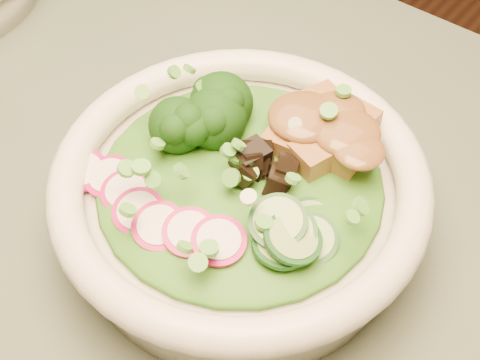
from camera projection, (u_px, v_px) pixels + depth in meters
The scene contains 10 objects.
dining_table at pixel (117, 287), 0.62m from camera, with size 1.20×0.80×0.75m.
salad_bowl at pixel (240, 197), 0.49m from camera, with size 0.27×0.27×0.07m.
lettuce_bed at pixel (240, 179), 0.48m from camera, with size 0.21×0.21×0.02m, color #205912.
broccoli_florets at pixel (197, 109), 0.50m from camera, with size 0.08×0.07×0.04m, color black, non-canonical shape.
radish_slices at pixel (154, 214), 0.45m from camera, with size 0.11×0.04×0.02m, color #AA0D4D, non-canonical shape.
cucumber_slices at pixel (287, 237), 0.43m from camera, with size 0.07×0.07×0.04m, color #96B967, non-canonical shape.
mushroom_heap at pixel (255, 160), 0.47m from camera, with size 0.07×0.07×0.04m, color black, non-canonical shape.
tofu_cubes at pixel (319, 138), 0.49m from camera, with size 0.09×0.06×0.04m, color brown, non-canonical shape.
peanut_sauce at pixel (320, 125), 0.48m from camera, with size 0.07×0.06×0.02m, color brown.
scallion_garnish at pixel (240, 156), 0.46m from camera, with size 0.20×0.20×0.02m, color #54A43A, non-canonical shape.
Camera 1 is at (0.29, -0.18, 1.18)m, focal length 50.00 mm.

